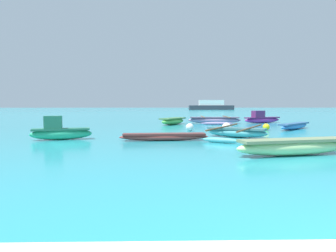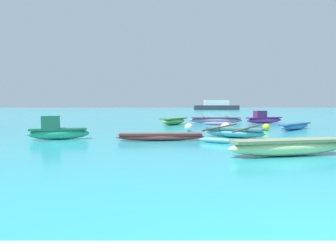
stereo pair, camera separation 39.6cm
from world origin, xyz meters
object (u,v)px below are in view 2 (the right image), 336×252
(mooring_buoy_0, at_px, (190,127))
(moored_boat_6, at_px, (296,126))
(moored_boat_3, at_px, (161,136))
(distant_ferry, at_px, (217,106))
(moored_boat_0, at_px, (235,132))
(moored_boat_5, at_px, (175,121))
(mooring_buoy_1, at_px, (226,128))
(moored_boat_1, at_px, (264,119))
(moored_boat_2, at_px, (217,120))
(moored_boat_4, at_px, (58,131))
(moored_boat_7, at_px, (288,147))
(mooring_buoy_2, at_px, (267,127))

(mooring_buoy_0, bearing_deg, moored_boat_6, 9.72)
(moored_boat_3, height_order, distant_ferry, distant_ferry)
(moored_boat_0, height_order, moored_boat_5, same)
(moored_boat_5, height_order, mooring_buoy_1, mooring_buoy_1)
(moored_boat_1, height_order, mooring_buoy_1, moored_boat_1)
(moored_boat_0, bearing_deg, moored_boat_2, 115.36)
(moored_boat_4, height_order, moored_boat_7, moored_boat_4)
(moored_boat_2, xyz_separation_m, mooring_buoy_0, (-2.43, -6.32, -0.04))
(moored_boat_5, relative_size, mooring_buoy_0, 6.46)
(moored_boat_0, relative_size, moored_boat_5, 1.74)
(mooring_buoy_0, distance_m, distant_ferry, 60.65)
(moored_boat_5, relative_size, distant_ferry, 0.24)
(mooring_buoy_1, relative_size, mooring_buoy_2, 1.33)
(moored_boat_3, distance_m, moored_boat_5, 9.24)
(moored_boat_4, bearing_deg, distant_ferry, 60.61)
(moored_boat_3, bearing_deg, mooring_buoy_0, 67.12)
(moored_boat_7, bearing_deg, mooring_buoy_2, 63.90)
(mooring_buoy_1, distance_m, mooring_buoy_2, 2.67)
(moored_boat_4, bearing_deg, mooring_buoy_0, 19.18)
(moored_boat_0, bearing_deg, mooring_buoy_1, 118.42)
(moored_boat_0, height_order, moored_boat_1, moored_boat_1)
(mooring_buoy_1, height_order, distant_ferry, distant_ferry)
(moored_boat_1, bearing_deg, distant_ferry, 59.60)
(moored_boat_3, relative_size, moored_boat_7, 0.99)
(moored_boat_6, bearing_deg, distant_ferry, 40.42)
(moored_boat_0, bearing_deg, moored_boat_3, -131.43)
(moored_boat_3, height_order, moored_boat_4, moored_boat_4)
(mooring_buoy_1, xyz_separation_m, mooring_buoy_2, (2.42, 1.14, -0.06))
(moored_boat_5, height_order, mooring_buoy_2, moored_boat_5)
(moored_boat_4, height_order, mooring_buoy_2, moored_boat_4)
(moored_boat_3, bearing_deg, moored_boat_1, 51.11)
(moored_boat_5, relative_size, mooring_buoy_2, 7.17)
(moored_boat_0, relative_size, distant_ferry, 0.42)
(moored_boat_2, xyz_separation_m, moored_boat_5, (-3.13, -1.18, 0.01))
(distant_ferry, bearing_deg, moored_boat_2, -99.19)
(moored_boat_2, height_order, mooring_buoy_1, moored_boat_2)
(moored_boat_1, bearing_deg, moored_boat_2, 159.79)
(moored_boat_3, xyz_separation_m, moored_boat_5, (0.69, 9.22, 0.09))
(moored_boat_3, distance_m, mooring_buoy_2, 7.15)
(moored_boat_1, bearing_deg, mooring_buoy_2, -131.47)
(moored_boat_4, relative_size, distant_ferry, 0.22)
(moored_boat_4, height_order, distant_ferry, distant_ferry)
(moored_boat_1, relative_size, moored_boat_2, 0.83)
(mooring_buoy_0, bearing_deg, moored_boat_2, 68.96)
(moored_boat_0, distance_m, mooring_buoy_2, 4.16)
(moored_boat_0, xyz_separation_m, moored_boat_3, (-3.15, -1.09, -0.06))
(moored_boat_2, distance_m, moored_boat_4, 12.85)
(mooring_buoy_2, bearing_deg, moored_boat_4, -157.25)
(moored_boat_5, height_order, moored_boat_6, moored_boat_5)
(moored_boat_3, relative_size, distant_ferry, 0.32)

